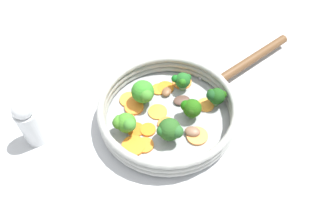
{
  "coord_description": "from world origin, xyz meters",
  "views": [
    {
      "loc": [
        -0.08,
        0.39,
        0.55
      ],
      "look_at": [
        0.0,
        0.0,
        0.03
      ],
      "focal_mm": 35.0,
      "sensor_mm": 36.0,
      "label": 1
    }
  ],
  "objects_px": {
    "broccoli_floret_1": "(144,93)",
    "mushroom_piece_0": "(150,91)",
    "carrot_slice_1": "(127,119)",
    "mushroom_piece_2": "(192,132)",
    "carrot_slice_2": "(136,130)",
    "carrot_slice_10": "(158,112)",
    "skillet": "(168,118)",
    "broccoli_floret_3": "(191,109)",
    "carrot_slice_7": "(145,145)",
    "carrot_slice_11": "(166,124)",
    "carrot_slice_4": "(165,88)",
    "carrot_slice_13": "(133,146)",
    "carrot_slice_6": "(148,130)",
    "broccoli_floret_0": "(216,96)",
    "salt_shaker": "(29,122)",
    "carrot_slice_5": "(197,136)",
    "carrot_slice_0": "(134,107)",
    "mushroom_piece_1": "(182,100)",
    "carrot_slice_3": "(159,89)",
    "broccoli_floret_5": "(125,123)",
    "mushroom_piece_3": "(167,92)",
    "carrot_slice_9": "(182,82)",
    "carrot_slice_12": "(129,100)",
    "broccoli_floret_2": "(170,130)",
    "broccoli_floret_4": "(183,81)",
    "carrot_slice_8": "(206,105)"
  },
  "relations": [
    {
      "from": "broccoli_floret_1",
      "to": "mushroom_piece_0",
      "type": "distance_m",
      "value": 0.04
    },
    {
      "from": "carrot_slice_1",
      "to": "broccoli_floret_1",
      "type": "height_order",
      "value": "broccoli_floret_1"
    },
    {
      "from": "mushroom_piece_1",
      "to": "mushroom_piece_0",
      "type": "bearing_deg",
      "value": -10.29
    },
    {
      "from": "carrot_slice_1",
      "to": "mushroom_piece_2",
      "type": "xyz_separation_m",
      "value": [
        -0.13,
        0.01,
        0.01
      ]
    },
    {
      "from": "mushroom_piece_1",
      "to": "carrot_slice_2",
      "type": "bearing_deg",
      "value": 48.98
    },
    {
      "from": "carrot_slice_2",
      "to": "mushroom_piece_1",
      "type": "bearing_deg",
      "value": -131.02
    },
    {
      "from": "carrot_slice_6",
      "to": "carrot_slice_10",
      "type": "distance_m",
      "value": 0.05
    },
    {
      "from": "carrot_slice_2",
      "to": "carrot_slice_12",
      "type": "relative_size",
      "value": 0.83
    },
    {
      "from": "broccoli_floret_0",
      "to": "carrot_slice_1",
      "type": "bearing_deg",
      "value": 22.65
    },
    {
      "from": "carrot_slice_0",
      "to": "carrot_slice_4",
      "type": "distance_m",
      "value": 0.08
    },
    {
      "from": "carrot_slice_12",
      "to": "broccoli_floret_2",
      "type": "height_order",
      "value": "broccoli_floret_2"
    },
    {
      "from": "carrot_slice_1",
      "to": "broccoli_floret_1",
      "type": "xyz_separation_m",
      "value": [
        -0.02,
        -0.05,
        0.03
      ]
    },
    {
      "from": "salt_shaker",
      "to": "mushroom_piece_2",
      "type": "bearing_deg",
      "value": -168.36
    },
    {
      "from": "carrot_slice_0",
      "to": "carrot_slice_9",
      "type": "distance_m",
      "value": 0.12
    },
    {
      "from": "carrot_slice_8",
      "to": "carrot_slice_9",
      "type": "height_order",
      "value": "carrot_slice_8"
    },
    {
      "from": "carrot_slice_7",
      "to": "broccoli_floret_0",
      "type": "xyz_separation_m",
      "value": [
        -0.12,
        -0.13,
        0.03
      ]
    },
    {
      "from": "carrot_slice_1",
      "to": "carrot_slice_6",
      "type": "xyz_separation_m",
      "value": [
        -0.05,
        0.02,
        0.0
      ]
    },
    {
      "from": "carrot_slice_5",
      "to": "broccoli_floret_0",
      "type": "distance_m",
      "value": 0.09
    },
    {
      "from": "carrot_slice_7",
      "to": "salt_shaker",
      "type": "bearing_deg",
      "value": 4.46
    },
    {
      "from": "carrot_slice_0",
      "to": "mushroom_piece_1",
      "type": "relative_size",
      "value": 1.13
    },
    {
      "from": "carrot_slice_10",
      "to": "broccoli_floret_5",
      "type": "relative_size",
      "value": 0.8
    },
    {
      "from": "carrot_slice_0",
      "to": "carrot_slice_3",
      "type": "relative_size",
      "value": 1.25
    },
    {
      "from": "carrot_slice_7",
      "to": "broccoli_floret_3",
      "type": "distance_m",
      "value": 0.12
    },
    {
      "from": "carrot_slice_4",
      "to": "broccoli_floret_3",
      "type": "distance_m",
      "value": 0.1
    },
    {
      "from": "carrot_slice_1",
      "to": "carrot_slice_12",
      "type": "relative_size",
      "value": 0.71
    },
    {
      "from": "broccoli_floret_0",
      "to": "salt_shaker",
      "type": "bearing_deg",
      "value": 23.12
    },
    {
      "from": "carrot_slice_9",
      "to": "carrot_slice_12",
      "type": "height_order",
      "value": "carrot_slice_12"
    },
    {
      "from": "carrot_slice_7",
      "to": "carrot_slice_11",
      "type": "height_order",
      "value": "same"
    },
    {
      "from": "carrot_slice_0",
      "to": "mushroom_piece_0",
      "type": "distance_m",
      "value": 0.05
    },
    {
      "from": "carrot_slice_5",
      "to": "mushroom_piece_3",
      "type": "xyz_separation_m",
      "value": [
        0.08,
        -0.1,
        0.0
      ]
    },
    {
      "from": "carrot_slice_6",
      "to": "mushroom_piece_3",
      "type": "distance_m",
      "value": 0.1
    },
    {
      "from": "carrot_slice_1",
      "to": "broccoli_floret_2",
      "type": "xyz_separation_m",
      "value": [
        -0.09,
        0.03,
        0.03
      ]
    },
    {
      "from": "carrot_slice_2",
      "to": "salt_shaker",
      "type": "distance_m",
      "value": 0.2
    },
    {
      "from": "carrot_slice_2",
      "to": "mushroom_piece_3",
      "type": "relative_size",
      "value": 1.29
    },
    {
      "from": "salt_shaker",
      "to": "carrot_slice_0",
      "type": "bearing_deg",
      "value": -149.04
    },
    {
      "from": "carrot_slice_4",
      "to": "carrot_slice_13",
      "type": "xyz_separation_m",
      "value": [
        0.03,
        0.16,
        0.0
      ]
    },
    {
      "from": "carrot_slice_9",
      "to": "broccoli_floret_4",
      "type": "distance_m",
      "value": 0.03
    },
    {
      "from": "skillet",
      "to": "broccoli_floret_3",
      "type": "relative_size",
      "value": 5.69
    },
    {
      "from": "carrot_slice_7",
      "to": "mushroom_piece_2",
      "type": "distance_m",
      "value": 0.1
    },
    {
      "from": "carrot_slice_3",
      "to": "carrot_slice_11",
      "type": "distance_m",
      "value": 0.09
    },
    {
      "from": "carrot_slice_13",
      "to": "carrot_slice_6",
      "type": "bearing_deg",
      "value": -113.98
    },
    {
      "from": "carrot_slice_2",
      "to": "broccoli_floret_4",
      "type": "relative_size",
      "value": 0.82
    },
    {
      "from": "carrot_slice_2",
      "to": "carrot_slice_3",
      "type": "bearing_deg",
      "value": -101.32
    },
    {
      "from": "carrot_slice_0",
      "to": "carrot_slice_4",
      "type": "bearing_deg",
      "value": -128.86
    },
    {
      "from": "broccoli_floret_1",
      "to": "broccoli_floret_5",
      "type": "relative_size",
      "value": 1.17
    },
    {
      "from": "carrot_slice_3",
      "to": "broccoli_floret_2",
      "type": "xyz_separation_m",
      "value": [
        -0.05,
        0.12,
        0.03
      ]
    },
    {
      "from": "broccoli_floret_3",
      "to": "mushroom_piece_1",
      "type": "height_order",
      "value": "broccoli_floret_3"
    },
    {
      "from": "carrot_slice_1",
      "to": "mushroom_piece_0",
      "type": "relative_size",
      "value": 1.19
    },
    {
      "from": "broccoli_floret_5",
      "to": "salt_shaker",
      "type": "bearing_deg",
      "value": 13.88
    },
    {
      "from": "carrot_slice_2",
      "to": "carrot_slice_10",
      "type": "bearing_deg",
      "value": -122.97
    }
  ]
}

